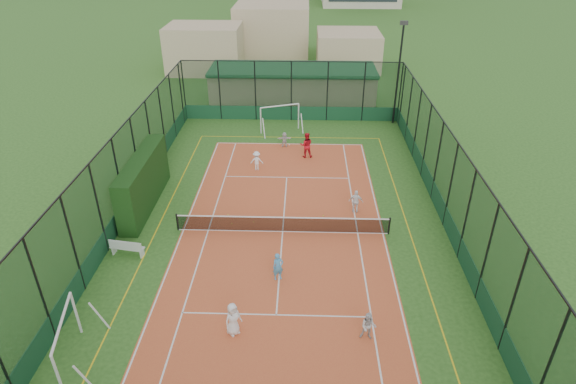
% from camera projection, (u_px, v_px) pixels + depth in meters
% --- Properties ---
extents(ground, '(300.00, 300.00, 0.00)m').
position_uv_depth(ground, '(283.00, 232.00, 26.44)').
color(ground, '#29541C').
rests_on(ground, ground).
extents(court_slab, '(11.17, 23.97, 0.01)m').
position_uv_depth(court_slab, '(283.00, 232.00, 26.44)').
color(court_slab, '#BC4529').
rests_on(court_slab, ground).
extents(tennis_net, '(11.67, 0.12, 1.06)m').
position_uv_depth(tennis_net, '(283.00, 224.00, 26.18)').
color(tennis_net, black).
rests_on(tennis_net, ground).
extents(perimeter_fence, '(18.12, 34.12, 5.00)m').
position_uv_depth(perimeter_fence, '(282.00, 192.00, 25.20)').
color(perimeter_fence, black).
rests_on(perimeter_fence, ground).
extents(floodlight_ne, '(0.60, 0.26, 8.25)m').
position_uv_depth(floodlight_ne, '(398.00, 74.00, 38.58)').
color(floodlight_ne, black).
rests_on(floodlight_ne, ground).
extents(clubhouse, '(15.20, 7.20, 3.15)m').
position_uv_depth(clubhouse, '(293.00, 84.00, 44.78)').
color(clubhouse, tan).
rests_on(clubhouse, ground).
extents(hedge_left, '(1.06, 7.04, 3.08)m').
position_uv_depth(hedge_left, '(143.00, 182.00, 28.23)').
color(hedge_left, black).
rests_on(hedge_left, ground).
extents(white_bench, '(1.82, 0.76, 0.99)m').
position_uv_depth(white_bench, '(127.00, 247.00, 24.38)').
color(white_bench, white).
rests_on(white_bench, ground).
extents(futsal_goal_near, '(3.44, 1.65, 2.13)m').
position_uv_depth(futsal_goal_near, '(68.00, 343.00, 18.13)').
color(futsal_goal_near, white).
rests_on(futsal_goal_near, ground).
extents(futsal_goal_far, '(3.41, 2.04, 2.12)m').
position_uv_depth(futsal_goal_far, '(280.00, 118.00, 38.55)').
color(futsal_goal_far, white).
rests_on(futsal_goal_far, ground).
extents(child_near_left, '(0.88, 0.87, 1.54)m').
position_uv_depth(child_near_left, '(233.00, 319.00, 19.60)').
color(child_near_left, white).
rests_on(child_near_left, court_slab).
extents(child_near_mid, '(0.60, 0.50, 1.42)m').
position_uv_depth(child_near_mid, '(278.00, 267.00, 22.64)').
color(child_near_mid, '#489ACE').
rests_on(child_near_mid, court_slab).
extents(child_near_right, '(0.71, 0.59, 1.31)m').
position_uv_depth(child_near_right, '(368.00, 326.00, 19.40)').
color(child_near_right, silver).
rests_on(child_near_right, court_slab).
extents(child_far_left, '(0.89, 0.53, 1.36)m').
position_uv_depth(child_far_left, '(257.00, 161.00, 32.65)').
color(child_far_left, white).
rests_on(child_far_left, court_slab).
extents(child_far_right, '(0.88, 0.49, 1.42)m').
position_uv_depth(child_far_right, '(356.00, 201.00, 27.87)').
color(child_far_right, white).
rests_on(child_far_right, court_slab).
extents(child_far_back, '(1.09, 0.43, 1.14)m').
position_uv_depth(child_far_back, '(284.00, 139.00, 36.08)').
color(child_far_back, silver).
rests_on(child_far_back, court_slab).
extents(coach, '(0.93, 0.75, 1.85)m').
position_uv_depth(coach, '(306.00, 145.00, 34.32)').
color(coach, red).
rests_on(coach, court_slab).
extents(tennis_balls, '(5.59, 1.08, 0.07)m').
position_uv_depth(tennis_balls, '(259.00, 219.00, 27.49)').
color(tennis_balls, '#CCE033').
rests_on(tennis_balls, court_slab).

